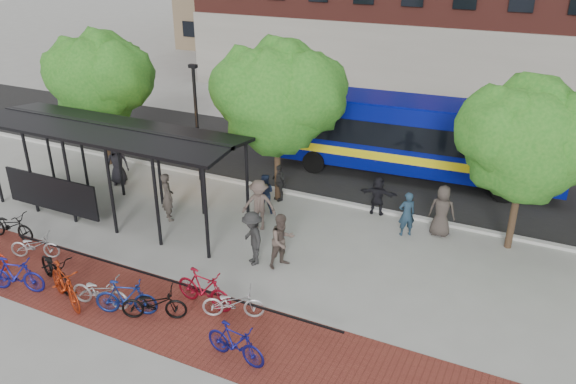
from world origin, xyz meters
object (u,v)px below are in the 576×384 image
at_px(pedestrian_1, 168,197).
at_px(pedestrian_7, 407,214).
at_px(bike_5, 65,285).
at_px(pedestrian_6, 442,211).
at_px(bike_3, 16,275).
at_px(tree_a, 99,75).
at_px(bike_7, 126,298).
at_px(pedestrian_0, 117,163).
at_px(pedestrian_3, 259,205).
at_px(bus_shelter, 108,139).
at_px(pedestrian_8, 282,241).
at_px(lamp_post_left, 197,120).
at_px(bike_6, 100,292).
at_px(bus, 413,133).
at_px(bike_11, 235,343).
at_px(tree_b, 280,93).
at_px(pedestrian_4, 279,182).
at_px(pedestrian_5, 378,195).
at_px(bike_8, 154,303).
at_px(pedestrian_2, 265,193).
at_px(tree_c, 531,137).
at_px(bike_10, 233,303).
at_px(pedestrian_9, 252,238).
at_px(bike_0, 10,225).
at_px(bike_2, 35,246).

relative_size(pedestrian_1, pedestrian_7, 1.12).
relative_size(bike_5, pedestrian_6, 1.09).
distance_m(bike_3, bike_5, 1.84).
relative_size(tree_a, pedestrian_6, 3.21).
height_order(bike_7, pedestrian_0, pedestrian_0).
distance_m(bike_5, pedestrian_3, 7.17).
height_order(bike_5, pedestrian_1, pedestrian_1).
bearing_deg(bus_shelter, pedestrian_8, -5.62).
bearing_deg(pedestrian_3, pedestrian_6, 4.86).
distance_m(pedestrian_3, pedestrian_6, 6.57).
distance_m(lamp_post_left, bike_6, 9.75).
relative_size(bus, pedestrian_3, 6.66).
distance_m(bus, bike_11, 14.07).
distance_m(tree_b, pedestrian_7, 6.57).
relative_size(tree_b, pedestrian_4, 4.16).
distance_m(tree_a, tree_b, 9.01).
bearing_deg(pedestrian_5, pedestrian_4, 2.34).
distance_m(bike_8, pedestrian_3, 6.02).
bearing_deg(pedestrian_2, lamp_post_left, -44.54).
relative_size(bike_7, bike_11, 1.03).
bearing_deg(tree_a, bus, 20.29).
distance_m(bike_7, pedestrian_2, 7.50).
xyz_separation_m(tree_c, bus, (-4.88, 4.85, -2.07)).
bearing_deg(pedestrian_6, bike_10, 58.05).
relative_size(tree_a, pedestrian_1, 3.26).
relative_size(bike_5, pedestrian_4, 1.35).
relative_size(pedestrian_6, pedestrian_9, 1.03).
xyz_separation_m(bike_0, pedestrian_3, (7.61, 4.53, 0.45)).
height_order(pedestrian_3, pedestrian_4, pedestrian_3).
bearing_deg(bike_10, lamp_post_left, 16.00).
distance_m(bike_7, pedestrian_4, 8.77).
bearing_deg(bike_5, pedestrian_6, -21.40).
distance_m(tree_b, bike_7, 9.66).
bearing_deg(bus, pedestrian_0, -153.48).
height_order(tree_b, bike_3, tree_b).
bearing_deg(bike_3, bike_5, -100.05).
relative_size(tree_a, bike_7, 3.38).
height_order(tree_a, tree_b, tree_b).
bearing_deg(tree_b, tree_a, -180.00).
bearing_deg(bike_7, bike_6, 71.21).
relative_size(tree_c, bike_10, 3.32).
distance_m(pedestrian_6, pedestrian_8, 6.06).
bearing_deg(pedestrian_7, pedestrian_3, -14.30).
distance_m(bike_2, bike_7, 4.99).
xyz_separation_m(bus, pedestrian_4, (-4.13, -4.92, -1.21)).
height_order(tree_a, pedestrian_3, tree_a).
xyz_separation_m(pedestrian_3, pedestrian_9, (0.96, -2.22, -0.04)).
relative_size(bike_7, pedestrian_3, 0.94).
bearing_deg(bike_10, pedestrian_6, -53.07).
bearing_deg(pedestrian_2, bus_shelter, 2.21).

